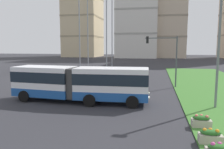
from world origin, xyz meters
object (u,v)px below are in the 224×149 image
object	(u,v)px
streetlight_median	(219,45)
car_maroon_sedan	(62,83)
apartment_tower_centre	(166,9)
flower_planter_3	(201,121)
apartment_tower_westcentre	(137,12)
traffic_light_far_right	(166,52)
articulated_bus	(79,83)
flower_planter_2	(210,136)
apartment_tower_west	(83,9)

from	to	relation	value
streetlight_median	car_maroon_sedan	bearing A→B (deg)	162.12
streetlight_median	apartment_tower_centre	size ratio (longest dim) A/B	0.21
flower_planter_3	apartment_tower_westcentre	world-z (taller)	apartment_tower_westcentre
flower_planter_3	traffic_light_far_right	xyz separation A→B (m)	(-1.61, 13.24, 3.65)
articulated_bus	flower_planter_2	world-z (taller)	articulated_bus
apartment_tower_westcentre	apartment_tower_west	bearing A→B (deg)	165.68
flower_planter_2	apartment_tower_west	bearing A→B (deg)	111.92
traffic_light_far_right	articulated_bus	bearing A→B (deg)	-130.95
apartment_tower_westcentre	car_maroon_sedan	bearing A→B (deg)	-91.52
apartment_tower_west	apartment_tower_centre	bearing A→B (deg)	-2.39
flower_planter_2	apartment_tower_centre	xyz separation A→B (m)	(0.98, 90.07, 20.43)
traffic_light_far_right	apartment_tower_westcentre	world-z (taller)	apartment_tower_westcentre
car_maroon_sedan	articulated_bus	bearing A→B (deg)	-51.97
car_maroon_sedan	traffic_light_far_right	size ratio (longest dim) A/B	0.76
car_maroon_sedan	streetlight_median	distance (m)	16.10
flower_planter_3	apartment_tower_centre	bearing A→B (deg)	89.36
flower_planter_3	streetlight_median	bearing A→B (deg)	68.01
flower_planter_3	traffic_light_far_right	bearing A→B (deg)	96.92
apartment_tower_westcentre	traffic_light_far_right	bearing A→B (deg)	-82.33
articulated_bus	apartment_tower_westcentre	world-z (taller)	apartment_tower_westcentre
flower_planter_2	traffic_light_far_right	bearing A→B (deg)	95.92
flower_planter_3	traffic_light_far_right	world-z (taller)	traffic_light_far_right
traffic_light_far_right	streetlight_median	xyz separation A→B (m)	(3.51, -8.53, 0.76)
flower_planter_3	apartment_tower_centre	world-z (taller)	apartment_tower_centre
articulated_bus	car_maroon_sedan	size ratio (longest dim) A/B	2.67
flower_planter_3	apartment_tower_west	distance (m)	99.17
apartment_tower_west	apartment_tower_westcentre	distance (m)	26.95
flower_planter_2	car_maroon_sedan	bearing A→B (deg)	137.73
apartment_tower_centre	apartment_tower_west	bearing A→B (deg)	177.61
apartment_tower_westcentre	flower_planter_3	bearing A→B (deg)	-82.45
car_maroon_sedan	flower_planter_2	distance (m)	17.47
traffic_light_far_right	flower_planter_2	bearing A→B (deg)	-84.08
articulated_bus	car_maroon_sedan	world-z (taller)	articulated_bus
apartment_tower_centre	traffic_light_far_right	bearing A→B (deg)	-91.98
car_maroon_sedan	apartment_tower_centre	bearing A→B (deg)	79.94
articulated_bus	apartment_tower_west	world-z (taller)	apartment_tower_west
flower_planter_2	flower_planter_3	bearing A→B (deg)	90.00
apartment_tower_westcentre	streetlight_median	bearing A→B (deg)	-80.64
car_maroon_sedan	apartment_tower_centre	xyz separation A→B (m)	(13.90, 78.32, 20.11)
car_maroon_sedan	apartment_tower_west	xyz separation A→B (m)	(-23.96, 79.91, 21.66)
streetlight_median	apartment_tower_centre	bearing A→B (deg)	90.64
traffic_light_far_right	streetlight_median	bearing A→B (deg)	-67.66
traffic_light_far_right	streetlight_median	world-z (taller)	streetlight_median
streetlight_median	apartment_tower_westcentre	size ratio (longest dim) A/B	0.23
articulated_bus	streetlight_median	xyz separation A→B (m)	(11.00, 0.10, 3.18)
traffic_light_far_right	apartment_tower_west	size ratio (longest dim) A/B	0.13
car_maroon_sedan	apartment_tower_westcentre	world-z (taller)	apartment_tower_westcentre
car_maroon_sedan	apartment_tower_west	distance (m)	86.19
flower_planter_2	flower_planter_3	xyz separation A→B (m)	(0.00, 2.26, 0.00)
traffic_light_far_right	apartment_tower_west	world-z (taller)	apartment_tower_west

